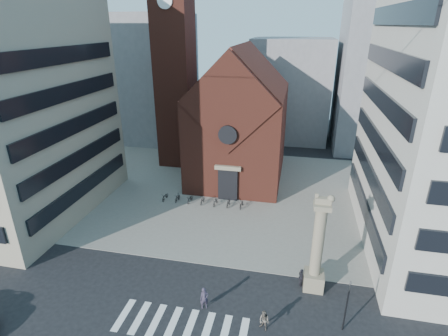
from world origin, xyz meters
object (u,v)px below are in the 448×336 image
(scooter_0, at_px, (165,196))
(pedestrian_1, at_px, (264,321))
(pedestrian_2, at_px, (301,278))
(traffic_light, at_px, (347,305))
(lion_column, at_px, (317,253))
(pedestrian_0, at_px, (204,298))

(scooter_0, bearing_deg, pedestrian_1, -47.44)
(pedestrian_2, height_order, scooter_0, pedestrian_2)
(pedestrian_1, height_order, pedestrian_2, pedestrian_2)
(traffic_light, xyz_separation_m, pedestrian_2, (-3.00, 4.00, -1.46))
(scooter_0, bearing_deg, pedestrian_2, -32.79)
(traffic_light, distance_m, pedestrian_2, 5.21)
(pedestrian_2, bearing_deg, traffic_light, -159.69)
(lion_column, xyz_separation_m, scooter_0, (-17.59, 12.19, -2.98))
(pedestrian_0, distance_m, pedestrian_2, 8.26)
(traffic_light, bearing_deg, pedestrian_2, 126.87)
(pedestrian_1, bearing_deg, traffic_light, 43.28)
(lion_column, height_order, scooter_0, lion_column)
(traffic_light, bearing_deg, pedestrian_0, -179.92)
(traffic_light, relative_size, pedestrian_0, 2.36)
(pedestrian_0, distance_m, scooter_0, 18.72)
(traffic_light, height_order, scooter_0, traffic_light)
(lion_column, bearing_deg, traffic_light, -63.54)
(lion_column, xyz_separation_m, pedestrian_0, (-8.23, -4.01, -2.55))
(traffic_light, distance_m, scooter_0, 25.47)
(lion_column, bearing_deg, pedestrian_0, -154.01)
(traffic_light, distance_m, pedestrian_1, 5.84)
(pedestrian_1, distance_m, scooter_0, 22.32)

